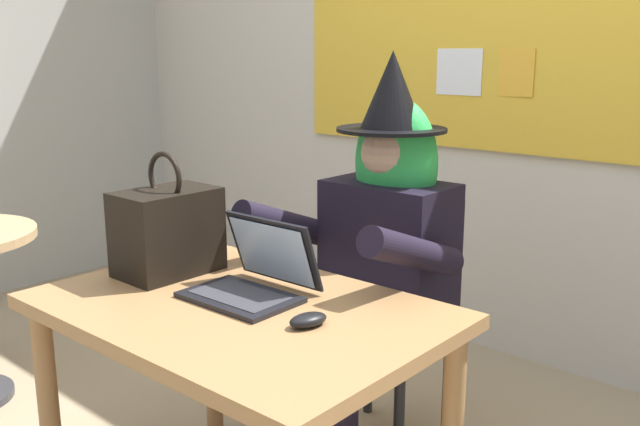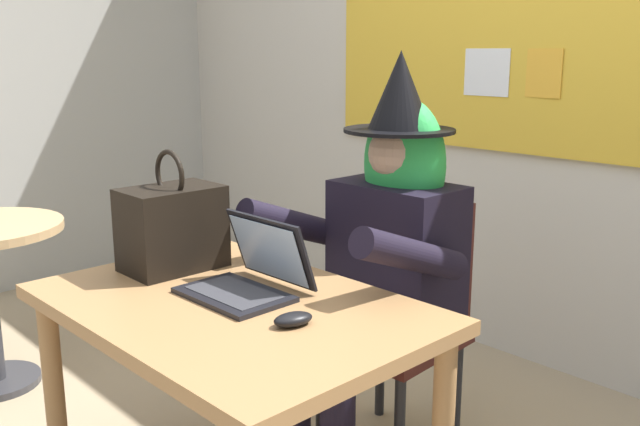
{
  "view_description": "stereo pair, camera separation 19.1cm",
  "coord_description": "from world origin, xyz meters",
  "px_view_note": "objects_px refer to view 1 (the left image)",
  "views": [
    {
      "loc": [
        1.35,
        -1.22,
        1.38
      ],
      "look_at": [
        0.01,
        0.3,
        0.91
      ],
      "focal_mm": 39.15,
      "sensor_mm": 36.0,
      "label": 1
    },
    {
      "loc": [
        1.49,
        -1.08,
        1.38
      ],
      "look_at": [
        0.01,
        0.3,
        0.91
      ],
      "focal_mm": 39.15,
      "sensor_mm": 36.0,
      "label": 2
    }
  ],
  "objects_px": {
    "desk_main": "(240,339)",
    "chair_at_desk": "(396,308)",
    "computer_mouse": "(308,320)",
    "person_costumed": "(378,240)",
    "laptop": "(253,279)",
    "handbag": "(167,230)"
  },
  "relations": [
    {
      "from": "person_costumed",
      "to": "computer_mouse",
      "type": "distance_m",
      "value": 0.65
    },
    {
      "from": "desk_main",
      "to": "laptop",
      "type": "distance_m",
      "value": 0.17
    },
    {
      "from": "laptop",
      "to": "handbag",
      "type": "relative_size",
      "value": 0.85
    },
    {
      "from": "handbag",
      "to": "chair_at_desk",
      "type": "bearing_deg",
      "value": 61.6
    },
    {
      "from": "laptop",
      "to": "computer_mouse",
      "type": "distance_m",
      "value": 0.28
    },
    {
      "from": "person_costumed",
      "to": "desk_main",
      "type": "bearing_deg",
      "value": -1.77
    },
    {
      "from": "desk_main",
      "to": "laptop",
      "type": "bearing_deg",
      "value": 107.05
    },
    {
      "from": "computer_mouse",
      "to": "desk_main",
      "type": "bearing_deg",
      "value": -164.1
    },
    {
      "from": "computer_mouse",
      "to": "chair_at_desk",
      "type": "bearing_deg",
      "value": 122.54
    },
    {
      "from": "laptop",
      "to": "chair_at_desk",
      "type": "bearing_deg",
      "value": 86.25
    },
    {
      "from": "desk_main",
      "to": "chair_at_desk",
      "type": "xyz_separation_m",
      "value": [
        0.01,
        0.74,
        -0.12
      ]
    },
    {
      "from": "person_costumed",
      "to": "computer_mouse",
      "type": "xyz_separation_m",
      "value": [
        0.24,
        -0.6,
        -0.04
      ]
    },
    {
      "from": "person_costumed",
      "to": "handbag",
      "type": "relative_size",
      "value": 3.68
    },
    {
      "from": "chair_at_desk",
      "to": "person_costumed",
      "type": "xyz_separation_m",
      "value": [
        0.01,
        -0.12,
        0.28
      ]
    },
    {
      "from": "chair_at_desk",
      "to": "computer_mouse",
      "type": "distance_m",
      "value": 0.8
    },
    {
      "from": "person_costumed",
      "to": "laptop",
      "type": "bearing_deg",
      "value": -4.35
    },
    {
      "from": "handbag",
      "to": "laptop",
      "type": "bearing_deg",
      "value": 4.91
    },
    {
      "from": "desk_main",
      "to": "chair_at_desk",
      "type": "height_order",
      "value": "chair_at_desk"
    },
    {
      "from": "desk_main",
      "to": "laptop",
      "type": "xyz_separation_m",
      "value": [
        -0.02,
        0.07,
        0.15
      ]
    },
    {
      "from": "desk_main",
      "to": "computer_mouse",
      "type": "relative_size",
      "value": 10.73
    },
    {
      "from": "laptop",
      "to": "desk_main",
      "type": "bearing_deg",
      "value": -74.26
    },
    {
      "from": "chair_at_desk",
      "to": "handbag",
      "type": "bearing_deg",
      "value": -32.74
    }
  ]
}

